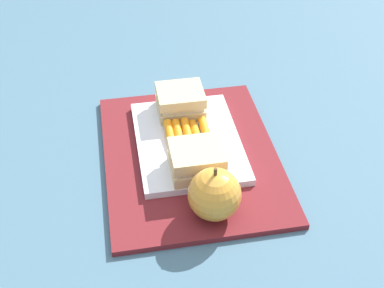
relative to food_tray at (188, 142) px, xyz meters
The scene contains 7 objects.
ground_plane 0.03m from the food_tray, ahead, with size 2.40×2.40×0.00m, color #42667A.
lunchbag_mat 0.03m from the food_tray, ahead, with size 0.36×0.28×0.01m, color maroon.
food_tray is the anchor object (origin of this frame).
sandwich_half_left 0.08m from the food_tray, behind, with size 0.07×0.08×0.04m.
sandwich_half_right 0.08m from the food_tray, ahead, with size 0.07×0.08×0.04m.
carrot_sticks_bundle 0.01m from the food_tray, 150.37° to the right, with size 0.08×0.07×0.02m.
apple 0.16m from the food_tray, ahead, with size 0.08×0.08×0.09m.
Camera 1 is at (0.64, -0.11, 0.58)m, focal length 49.46 mm.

